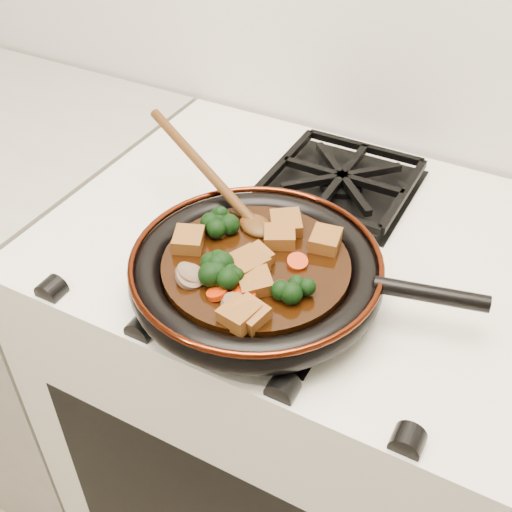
% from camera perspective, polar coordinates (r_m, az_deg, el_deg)
% --- Properties ---
extents(stove, '(0.76, 0.60, 0.90)m').
position_cam_1_polar(stove, '(1.30, 3.40, -13.73)').
color(stove, white).
rests_on(stove, ground).
extents(burner_grate_front, '(0.23, 0.23, 0.03)m').
position_cam_1_polar(burner_grate_front, '(0.87, 0.59, -2.43)').
color(burner_grate_front, black).
rests_on(burner_grate_front, stove).
extents(burner_grate_back, '(0.23, 0.23, 0.03)m').
position_cam_1_polar(burner_grate_back, '(1.07, 7.62, 6.62)').
color(burner_grate_back, black).
rests_on(burner_grate_back, stove).
extents(skillet, '(0.46, 0.33, 0.05)m').
position_cam_1_polar(skillet, '(0.84, 0.14, -1.37)').
color(skillet, black).
rests_on(skillet, burner_grate_front).
extents(braising_sauce, '(0.25, 0.25, 0.02)m').
position_cam_1_polar(braising_sauce, '(0.84, 0.00, -1.09)').
color(braising_sauce, black).
rests_on(braising_sauce, skillet).
extents(tofu_cube_0, '(0.04, 0.05, 0.02)m').
position_cam_1_polar(tofu_cube_0, '(0.86, 6.19, 1.34)').
color(tofu_cube_0, brown).
rests_on(tofu_cube_0, braising_sauce).
extents(tofu_cube_1, '(0.05, 0.06, 0.03)m').
position_cam_1_polar(tofu_cube_1, '(0.86, -6.01, 1.35)').
color(tofu_cube_1, brown).
rests_on(tofu_cube_1, braising_sauce).
extents(tofu_cube_2, '(0.05, 0.05, 0.03)m').
position_cam_1_polar(tofu_cube_2, '(0.83, -0.05, -0.27)').
color(tofu_cube_2, brown).
rests_on(tofu_cube_2, braising_sauce).
extents(tofu_cube_3, '(0.06, 0.06, 0.03)m').
position_cam_1_polar(tofu_cube_3, '(0.79, -0.03, -2.48)').
color(tofu_cube_3, brown).
rests_on(tofu_cube_3, braising_sauce).
extents(tofu_cube_4, '(0.06, 0.06, 0.03)m').
position_cam_1_polar(tofu_cube_4, '(0.88, 2.68, 2.80)').
color(tofu_cube_4, brown).
rests_on(tofu_cube_4, braising_sauce).
extents(tofu_cube_5, '(0.04, 0.04, 0.02)m').
position_cam_1_polar(tofu_cube_5, '(0.88, -3.24, 2.73)').
color(tofu_cube_5, brown).
rests_on(tofu_cube_5, braising_sauce).
extents(tofu_cube_6, '(0.05, 0.05, 0.03)m').
position_cam_1_polar(tofu_cube_6, '(0.75, -1.49, -5.26)').
color(tofu_cube_6, brown).
rests_on(tofu_cube_6, braising_sauce).
extents(tofu_cube_7, '(0.05, 0.05, 0.03)m').
position_cam_1_polar(tofu_cube_7, '(0.75, -0.56, -5.20)').
color(tofu_cube_7, brown).
rests_on(tofu_cube_7, braising_sauce).
extents(tofu_cube_8, '(0.06, 0.06, 0.03)m').
position_cam_1_polar(tofu_cube_8, '(0.82, -0.74, -0.75)').
color(tofu_cube_8, brown).
rests_on(tofu_cube_8, braising_sauce).
extents(tofu_cube_9, '(0.05, 0.05, 0.02)m').
position_cam_1_polar(tofu_cube_9, '(0.86, 2.12, 1.63)').
color(tofu_cube_9, brown).
rests_on(tofu_cube_9, braising_sauce).
extents(broccoli_floret_0, '(0.08, 0.08, 0.06)m').
position_cam_1_polar(broccoli_floret_0, '(0.78, 3.27, -3.23)').
color(broccoli_floret_0, black).
rests_on(broccoli_floret_0, braising_sauce).
extents(broccoli_floret_1, '(0.08, 0.07, 0.07)m').
position_cam_1_polar(broccoli_floret_1, '(0.88, -2.61, 3.25)').
color(broccoli_floret_1, black).
rests_on(broccoli_floret_1, braising_sauce).
extents(broccoli_floret_2, '(0.08, 0.09, 0.07)m').
position_cam_1_polar(broccoli_floret_2, '(0.79, -2.94, -2.24)').
color(broccoli_floret_2, black).
rests_on(broccoli_floret_2, braising_sauce).
extents(broccoli_floret_3, '(0.09, 0.08, 0.07)m').
position_cam_1_polar(broccoli_floret_3, '(0.87, -3.13, 2.82)').
color(broccoli_floret_3, black).
rests_on(broccoli_floret_3, braising_sauce).
extents(broccoli_floret_4, '(0.08, 0.08, 0.06)m').
position_cam_1_polar(broccoli_floret_4, '(0.80, -3.72, -1.72)').
color(broccoli_floret_4, black).
rests_on(broccoli_floret_4, braising_sauce).
extents(broccoli_floret_5, '(0.08, 0.08, 0.07)m').
position_cam_1_polar(broccoli_floret_5, '(0.80, -2.89, -1.53)').
color(broccoli_floret_5, black).
rests_on(broccoli_floret_5, braising_sauce).
extents(carrot_coin_0, '(0.03, 0.03, 0.02)m').
position_cam_1_polar(carrot_coin_0, '(0.89, -0.51, 3.09)').
color(carrot_coin_0, red).
rests_on(carrot_coin_0, braising_sauce).
extents(carrot_coin_1, '(0.03, 0.03, 0.02)m').
position_cam_1_polar(carrot_coin_1, '(0.78, -3.48, -3.33)').
color(carrot_coin_1, red).
rests_on(carrot_coin_1, braising_sauce).
extents(carrot_coin_2, '(0.03, 0.03, 0.02)m').
position_cam_1_polar(carrot_coin_2, '(0.78, -1.11, -3.56)').
color(carrot_coin_2, red).
rests_on(carrot_coin_2, braising_sauce).
extents(carrot_coin_3, '(0.03, 0.03, 0.02)m').
position_cam_1_polar(carrot_coin_3, '(0.83, 3.70, -0.53)').
color(carrot_coin_3, red).
rests_on(carrot_coin_3, braising_sauce).
extents(mushroom_slice_0, '(0.05, 0.05, 0.02)m').
position_cam_1_polar(mushroom_slice_0, '(0.81, -5.98, -1.59)').
color(mushroom_slice_0, brown).
rests_on(mushroom_slice_0, braising_sauce).
extents(mushroom_slice_1, '(0.05, 0.05, 0.02)m').
position_cam_1_polar(mushroom_slice_1, '(0.76, -1.77, -4.44)').
color(mushroom_slice_1, brown).
rests_on(mushroom_slice_1, braising_sauce).
extents(mushroom_slice_2, '(0.04, 0.04, 0.02)m').
position_cam_1_polar(mushroom_slice_2, '(0.81, -5.86, -1.86)').
color(mushroom_slice_2, brown).
rests_on(mushroom_slice_2, braising_sauce).
extents(wooden_spoon, '(0.16, 0.09, 0.27)m').
position_cam_1_polar(wooden_spoon, '(0.93, -2.95, 5.98)').
color(wooden_spoon, '#4C2C10').
rests_on(wooden_spoon, braising_sauce).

